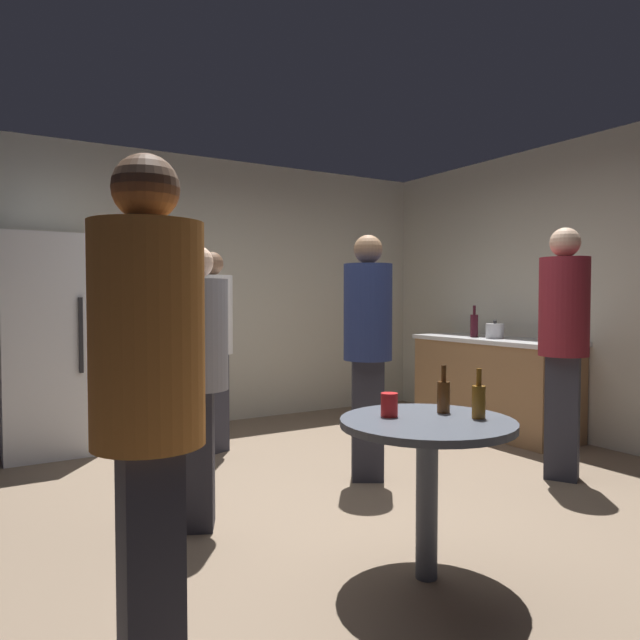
% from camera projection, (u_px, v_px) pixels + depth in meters
% --- Properties ---
extents(ground_plane, '(5.20, 5.20, 0.10)m').
position_uv_depth(ground_plane, '(344.00, 506.00, 3.78)').
color(ground_plane, '#7A6651').
extents(wall_back, '(5.32, 0.06, 2.70)m').
position_uv_depth(wall_back, '(201.00, 291.00, 5.97)').
color(wall_back, beige).
rests_on(wall_back, ground_plane).
extents(wall_side_right, '(0.06, 5.20, 2.70)m').
position_uv_depth(wall_side_right, '(598.00, 290.00, 5.08)').
color(wall_side_right, beige).
rests_on(wall_side_right, ground_plane).
extents(refrigerator, '(0.70, 0.68, 1.80)m').
position_uv_depth(refrigerator, '(47.00, 345.00, 4.85)').
color(refrigerator, white).
rests_on(refrigerator, ground_plane).
extents(kitchen_counter, '(0.64, 1.64, 0.90)m').
position_uv_depth(kitchen_counter, '(493.00, 384.00, 5.66)').
color(kitchen_counter, olive).
rests_on(kitchen_counter, ground_plane).
extents(kettle, '(0.24, 0.17, 0.18)m').
position_uv_depth(kettle, '(495.00, 331.00, 5.57)').
color(kettle, '#B2B2B7').
rests_on(kettle, kitchen_counter).
extents(wine_bottle_on_counter, '(0.08, 0.08, 0.31)m').
position_uv_depth(wine_bottle_on_counter, '(474.00, 325.00, 5.76)').
color(wine_bottle_on_counter, '#3F141E').
rests_on(wine_bottle_on_counter, kitchen_counter).
extents(foreground_table, '(0.80, 0.80, 0.73)m').
position_uv_depth(foreground_table, '(427.00, 442.00, 2.69)').
color(foreground_table, '#4C515B').
rests_on(foreground_table, ground_plane).
extents(beer_bottle_amber, '(0.06, 0.06, 0.23)m').
position_uv_depth(beer_bottle_amber, '(479.00, 400.00, 2.70)').
color(beer_bottle_amber, '#8C5919').
rests_on(beer_bottle_amber, foreground_table).
extents(beer_bottle_brown, '(0.06, 0.06, 0.23)m').
position_uv_depth(beer_bottle_brown, '(444.00, 395.00, 2.84)').
color(beer_bottle_brown, '#593314').
rests_on(beer_bottle_brown, foreground_table).
extents(plastic_cup_red, '(0.08, 0.08, 0.11)m').
position_uv_depth(plastic_cup_red, '(389.00, 405.00, 2.75)').
color(plastic_cup_red, red).
rests_on(plastic_cup_red, foreground_table).
extents(person_in_orange_shirt, '(0.36, 0.36, 1.72)m').
position_uv_depth(person_in_orange_shirt, '(148.00, 392.00, 1.77)').
color(person_in_orange_shirt, '#2D2D38').
rests_on(person_in_orange_shirt, ground_plane).
extents(person_in_white_shirt, '(0.43, 0.43, 1.67)m').
position_uv_depth(person_in_white_shirt, '(212.00, 335.00, 4.89)').
color(person_in_white_shirt, '#2D2D38').
rests_on(person_in_white_shirt, ground_plane).
extents(person_in_maroon_shirt, '(0.46, 0.46, 1.78)m').
position_uv_depth(person_in_maroon_shirt, '(564.00, 332.00, 4.15)').
color(person_in_maroon_shirt, '#2D2D38').
rests_on(person_in_maroon_shirt, ground_plane).
extents(person_in_navy_shirt, '(0.47, 0.47, 1.73)m').
position_uv_depth(person_in_navy_shirt, '(368.00, 337.00, 4.13)').
color(person_in_navy_shirt, '#2D2D38').
rests_on(person_in_navy_shirt, ground_plane).
extents(person_in_gray_shirt, '(0.45, 0.45, 1.58)m').
position_uv_depth(person_in_gray_shirt, '(198.00, 364.00, 3.27)').
color(person_in_gray_shirt, '#2D2D38').
rests_on(person_in_gray_shirt, ground_plane).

